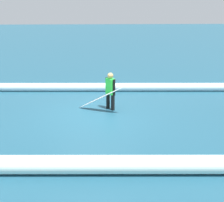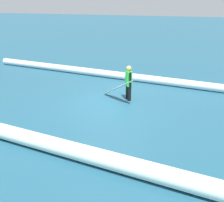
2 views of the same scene
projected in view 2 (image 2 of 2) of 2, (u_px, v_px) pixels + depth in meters
The scene contains 5 objects.
ground_plane at pixel (108, 102), 11.05m from camera, with size 137.00×137.00×0.00m, color navy.
surfer at pixel (129, 81), 11.12m from camera, with size 0.36×0.47×1.40m.
surfboard at pixel (119, 87), 11.10m from camera, with size 1.85×1.23×1.14m.
wave_crest_foreground at pixel (147, 79), 13.68m from camera, with size 0.37×0.37×19.21m, color white.
wave_crest_midground at pixel (126, 165), 6.43m from camera, with size 0.44×0.44×21.57m, color white.
Camera 2 is at (-4.19, 9.50, 3.80)m, focal length 44.47 mm.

